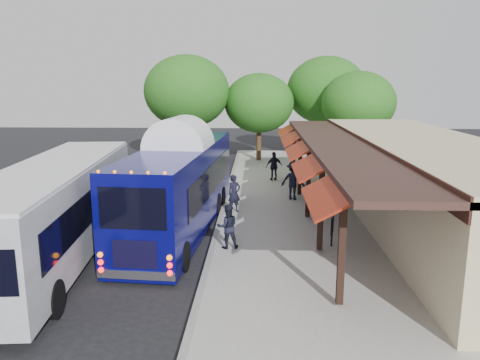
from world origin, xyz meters
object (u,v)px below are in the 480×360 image
(coach_bus, at_px, (180,182))
(sign_board, at_px, (332,227))
(ped_a, at_px, (234,193))
(ped_d, at_px, (293,181))
(ped_b, at_px, (228,227))
(ped_c, at_px, (274,166))
(city_bus, at_px, (56,207))

(coach_bus, xyz_separation_m, sign_board, (5.72, -2.28, -1.08))
(ped_a, relative_size, ped_d, 0.89)
(ped_b, bearing_deg, sign_board, 171.93)
(ped_b, distance_m, ped_c, 11.78)
(city_bus, relative_size, ped_c, 7.21)
(ped_d, xyz_separation_m, sign_board, (0.87, -6.75, -0.24))
(ped_d, bearing_deg, ped_a, 61.90)
(ped_d, bearing_deg, coach_bus, 64.11)
(coach_bus, xyz_separation_m, city_bus, (-3.62, -3.34, -0.16))
(coach_bus, relative_size, ped_d, 6.01)
(ped_b, height_order, ped_d, ped_d)
(ped_c, relative_size, sign_board, 1.61)
(coach_bus, bearing_deg, ped_d, 47.14)
(ped_a, bearing_deg, ped_d, 7.88)
(city_bus, xyz_separation_m, ped_b, (5.67, 0.78, -0.86))
(ped_c, bearing_deg, ped_d, 80.85)
(coach_bus, xyz_separation_m, ped_b, (2.05, -2.56, -1.02))
(ped_b, distance_m, ped_d, 7.58)
(ped_a, relative_size, ped_c, 1.00)
(ped_b, bearing_deg, ped_d, -124.22)
(sign_board, bearing_deg, ped_b, -158.06)
(ped_a, bearing_deg, sign_board, -82.55)
(coach_bus, height_order, city_bus, coach_bus)
(city_bus, distance_m, ped_b, 5.79)
(coach_bus, distance_m, ped_b, 3.44)
(coach_bus, bearing_deg, ped_b, -46.92)
(ped_c, bearing_deg, coach_bus, 46.90)
(coach_bus, distance_m, ped_a, 3.07)
(coach_bus, xyz_separation_m, ped_d, (4.85, 4.48, -0.84))
(ped_a, relative_size, sign_board, 1.61)
(coach_bus, relative_size, ped_c, 6.76)
(ped_a, bearing_deg, ped_c, 41.21)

